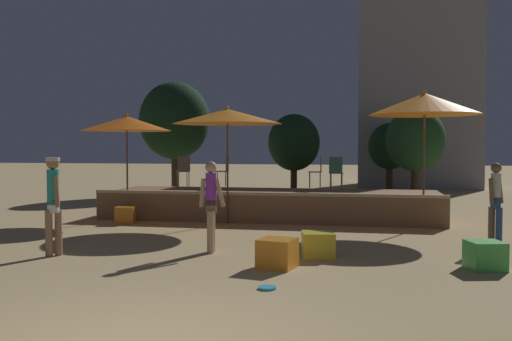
% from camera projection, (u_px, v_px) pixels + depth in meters
% --- Properties ---
extents(wooden_deck, '(9.22, 2.83, 0.81)m').
position_uv_depth(wooden_deck, '(272.00, 204.00, 16.01)').
color(wooden_deck, olive).
rests_on(wooden_deck, ground).
extents(patio_umbrella_0, '(2.70, 2.70, 3.37)m').
position_uv_depth(patio_umbrella_0, '(425.00, 104.00, 13.89)').
color(patio_umbrella_0, brown).
rests_on(patio_umbrella_0, ground).
extents(patio_umbrella_1, '(2.82, 2.82, 3.04)m').
position_uv_depth(patio_umbrella_1, '(227.00, 117.00, 14.63)').
color(patio_umbrella_1, brown).
rests_on(patio_umbrella_1, ground).
extents(patio_umbrella_2, '(2.43, 2.43, 2.90)m').
position_uv_depth(patio_umbrella_2, '(127.00, 124.00, 15.50)').
color(patio_umbrella_2, brown).
rests_on(patio_umbrella_2, ground).
extents(cube_seat_1, '(0.65, 0.65, 0.46)m').
position_uv_depth(cube_seat_1, '(485.00, 255.00, 9.19)').
color(cube_seat_1, '#4CC651').
rests_on(cube_seat_1, ground).
extents(cube_seat_2, '(0.66, 0.66, 0.45)m').
position_uv_depth(cube_seat_2, '(318.00, 244.00, 10.25)').
color(cube_seat_2, yellow).
rests_on(cube_seat_2, ground).
extents(cube_seat_3, '(0.58, 0.58, 0.43)m').
position_uv_depth(cube_seat_3, '(125.00, 215.00, 14.80)').
color(cube_seat_3, orange).
rests_on(cube_seat_3, ground).
extents(cube_seat_4, '(0.67, 0.67, 0.48)m').
position_uv_depth(cube_seat_4, '(277.00, 253.00, 9.32)').
color(cube_seat_4, orange).
rests_on(cube_seat_4, ground).
extents(person_0, '(0.51, 0.30, 1.71)m').
position_uv_depth(person_0, '(211.00, 203.00, 10.65)').
color(person_0, tan).
rests_on(person_0, ground).
extents(person_1, '(0.39, 0.41, 1.66)m').
position_uv_depth(person_1, '(496.00, 201.00, 11.52)').
color(person_1, '#2D4C7F').
rests_on(person_1, ground).
extents(person_2, '(0.44, 0.38, 1.80)m').
position_uv_depth(person_2, '(53.00, 199.00, 10.30)').
color(person_2, '#997051').
rests_on(person_2, ground).
extents(bistro_chair_0, '(0.46, 0.46, 0.90)m').
position_uv_depth(bistro_chair_0, '(183.00, 168.00, 16.59)').
color(bistro_chair_0, '#47474C').
rests_on(bistro_chair_0, wooden_deck).
extents(bistro_chair_1, '(0.40, 0.40, 0.90)m').
position_uv_depth(bistro_chair_1, '(336.00, 170.00, 15.54)').
color(bistro_chair_1, '#1E4C47').
rests_on(bistro_chair_1, wooden_deck).
extents(bistro_chair_2, '(0.40, 0.40, 0.90)m').
position_uv_depth(bistro_chair_2, '(318.00, 169.00, 16.36)').
color(bistro_chair_2, '#47474C').
rests_on(bistro_chair_2, wooden_deck).
extents(bistro_chair_3, '(0.45, 0.45, 0.90)m').
position_uv_depth(bistro_chair_3, '(225.00, 168.00, 16.83)').
color(bistro_chair_3, '#47474C').
rests_on(bistro_chair_3, wooden_deck).
extents(frisbee_disc, '(0.26, 0.26, 0.03)m').
position_uv_depth(frisbee_disc, '(267.00, 288.00, 7.93)').
color(frisbee_disc, '#33B2D8').
rests_on(frisbee_disc, ground).
extents(background_tree_0, '(1.89, 1.89, 3.06)m').
position_uv_depth(background_tree_0, '(390.00, 147.00, 25.46)').
color(background_tree_0, '#3D2B1C').
rests_on(background_tree_0, ground).
extents(background_tree_1, '(2.20, 2.20, 3.39)m').
position_uv_depth(background_tree_1, '(294.00, 143.00, 24.28)').
color(background_tree_1, '#3D2B1C').
rests_on(background_tree_1, ground).
extents(background_tree_2, '(2.08, 2.08, 3.40)m').
position_uv_depth(background_tree_2, '(415.00, 140.00, 20.32)').
color(background_tree_2, '#3D2B1C').
rests_on(background_tree_2, ground).
extents(background_tree_3, '(2.91, 2.91, 4.68)m').
position_uv_depth(background_tree_3, '(175.00, 121.00, 23.56)').
color(background_tree_3, '#3D2B1C').
rests_on(background_tree_3, ground).
extents(distant_building, '(5.70, 4.45, 9.62)m').
position_uv_depth(distant_building, '(417.00, 91.00, 28.48)').
color(distant_building, gray).
rests_on(distant_building, ground).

